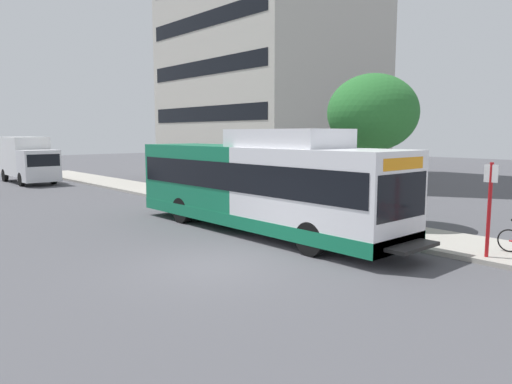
% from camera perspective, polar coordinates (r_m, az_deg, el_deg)
% --- Properties ---
extents(ground_plane, '(120.00, 120.00, 0.00)m').
position_cam_1_polar(ground_plane, '(19.60, -19.11, -3.64)').
color(ground_plane, '#4C4C51').
extents(sidewalk_curb, '(3.00, 56.00, 0.14)m').
position_cam_1_polar(sidewalk_curb, '(21.60, 0.44, -2.09)').
color(sidewalk_curb, '#A8A399').
rests_on(sidewalk_curb, ground).
extents(transit_bus, '(2.58, 12.25, 3.65)m').
position_cam_1_polar(transit_bus, '(16.81, 0.35, 0.91)').
color(transit_bus, white).
rests_on(transit_bus, ground).
extents(bus_stop_sign_pole, '(0.10, 0.36, 2.60)m').
position_cam_1_polar(bus_stop_sign_pole, '(14.30, 26.29, -1.14)').
color(bus_stop_sign_pole, red).
rests_on(bus_stop_sign_pole, sidewalk_curb).
extents(street_tree_near_stop, '(3.38, 3.38, 5.58)m').
position_cam_1_polar(street_tree_near_stop, '(18.46, 13.85, 9.21)').
color(street_tree_near_stop, '#4C3823').
rests_on(street_tree_near_stop, sidewalk_curb).
extents(box_truck_background, '(2.32, 7.01, 3.25)m').
position_cam_1_polar(box_truck_background, '(37.54, -25.86, 3.67)').
color(box_truck_background, silver).
rests_on(box_truck_background, ground).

